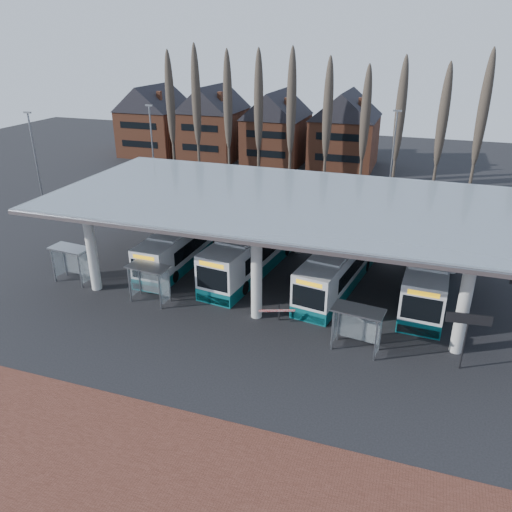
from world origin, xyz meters
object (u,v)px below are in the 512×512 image
(bus_0, at_px, (184,244))
(shelter_0, at_px, (72,256))
(bus_2, at_px, (339,266))
(shelter_1, at_px, (150,275))
(bus_1, at_px, (254,249))
(bus_3, at_px, (428,271))
(shelter_2, at_px, (358,319))

(bus_0, xyz_separation_m, shelter_0, (-6.06, -5.72, 0.48))
(bus_0, bearing_deg, bus_2, 0.25)
(bus_2, relative_size, shelter_1, 3.97)
(bus_1, xyz_separation_m, shelter_1, (-4.95, -6.99, 0.28))
(shelter_0, height_order, shelter_1, shelter_0)
(bus_1, bearing_deg, shelter_1, -118.11)
(bus_3, relative_size, shelter_1, 4.15)
(bus_1, height_order, bus_3, bus_1)
(bus_0, height_order, shelter_2, bus_0)
(shelter_2, bearing_deg, bus_0, 159.10)
(bus_1, distance_m, bus_2, 6.67)
(bus_2, height_order, shelter_1, bus_2)
(bus_0, bearing_deg, shelter_0, -135.06)
(bus_1, bearing_deg, shelter_2, -35.36)
(bus_3, xyz_separation_m, shelter_2, (-3.63, -8.56, 0.33))
(bus_2, relative_size, shelter_0, 3.91)
(bus_1, xyz_separation_m, shelter_0, (-11.80, -6.10, 0.32))
(bus_3, height_order, shelter_1, bus_3)
(bus_2, bearing_deg, bus_0, -172.34)
(shelter_0, relative_size, shelter_1, 1.02)
(shelter_0, bearing_deg, bus_1, 32.26)
(shelter_0, bearing_deg, bus_3, 19.55)
(bus_3, relative_size, shelter_0, 4.09)
(shelter_1, bearing_deg, bus_2, 34.17)
(bus_0, relative_size, shelter_1, 3.82)
(shelter_0, xyz_separation_m, shelter_1, (6.85, -0.89, -0.04))
(bus_3, relative_size, shelter_2, 4.07)
(bus_1, height_order, shelter_1, bus_1)
(shelter_1, bearing_deg, bus_0, 102.41)
(bus_3, bearing_deg, bus_1, -175.92)
(bus_1, relative_size, bus_3, 1.03)
(bus_3, distance_m, shelter_0, 25.27)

